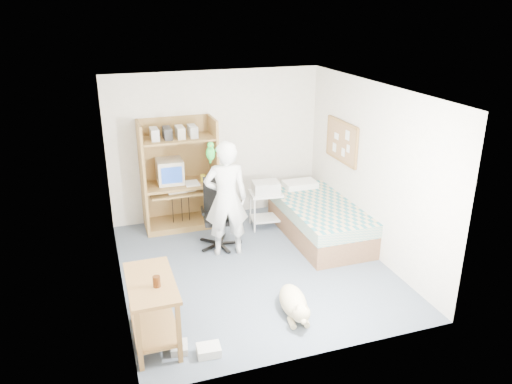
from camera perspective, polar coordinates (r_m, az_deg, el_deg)
floor at (r=7.16m, az=-0.28°, el=-8.52°), size 4.00×4.00×0.00m
wall_back at (r=8.47m, az=-4.58°, el=5.32°), size 3.60×0.02×2.50m
wall_right at (r=7.37m, az=13.12°, el=2.42°), size 0.02×4.00×2.50m
wall_left at (r=6.34m, az=-15.93°, el=-0.91°), size 0.02×4.00×2.50m
ceiling at (r=6.31m, az=-0.32°, el=11.62°), size 3.60×4.00×0.02m
computer_hutch at (r=8.22m, az=-8.77°, el=1.50°), size 1.20×0.63×1.80m
bed at (r=7.99m, az=7.21°, el=-3.11°), size 1.02×2.02×0.66m
side_desk at (r=5.62m, az=-11.77°, el=-12.18°), size 0.50×1.00×0.75m
corkboard at (r=8.04m, az=9.77°, el=5.72°), size 0.04×0.94×0.66m
office_chair at (r=7.64m, az=-4.27°, el=-3.47°), size 0.59×0.59×1.04m
person at (r=7.18m, az=-3.44°, el=-0.81°), size 0.68×0.50×1.73m
parrot at (r=6.92m, az=-5.21°, el=4.57°), size 0.13×0.22×0.35m
dog at (r=6.12m, az=4.38°, el=-12.53°), size 0.39×0.95×0.36m
printer_cart at (r=8.20m, az=1.13°, el=-1.38°), size 0.55×0.46×0.61m
printer at (r=8.09m, az=1.15°, el=0.57°), size 0.45×0.36×0.18m
crt_monitor at (r=8.16m, az=-9.82°, el=2.36°), size 0.42×0.44×0.39m
keyboard at (r=8.12m, az=-8.54°, el=0.15°), size 0.46×0.20×0.03m
pencil_cup at (r=8.20m, az=-6.07°, el=1.60°), size 0.08×0.08×0.12m
drink_glass at (r=5.35m, az=-11.29°, el=-10.00°), size 0.08×0.08×0.12m
floor_box_a at (r=5.60m, az=-5.42°, el=-17.56°), size 0.26×0.22×0.10m
floor_box_b at (r=5.69m, az=-8.76°, el=-17.15°), size 0.21×0.25×0.08m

